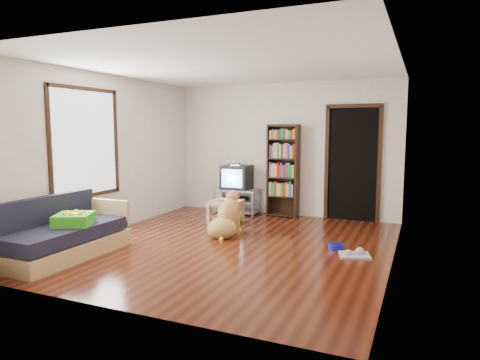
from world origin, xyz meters
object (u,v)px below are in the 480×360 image
at_px(coffee_table, 226,207).
at_px(crt_tv, 237,177).
at_px(grey_rag, 355,255).
at_px(dog_bowl, 336,246).
at_px(tv_stand, 237,200).
at_px(dog, 226,219).
at_px(green_cushion, 74,219).
at_px(bookshelf, 283,166).
at_px(laptop, 225,200).
at_px(sofa, 63,237).

bearing_deg(coffee_table, crt_tv, 99.99).
height_order(grey_rag, coffee_table, coffee_table).
relative_size(dog_bowl, tv_stand, 0.24).
distance_m(tv_stand, dog, 1.85).
xyz_separation_m(green_cushion, dog_bowl, (3.21, 1.69, -0.46)).
bearing_deg(bookshelf, dog_bowl, -53.97).
relative_size(laptop, crt_tv, 0.61).
bearing_deg(dog, crt_tv, 108.33).
distance_m(grey_rag, coffee_table, 2.81).
height_order(green_cushion, coffee_table, green_cushion).
relative_size(laptop, sofa, 0.20).
relative_size(tv_stand, dog, 0.99).
xyz_separation_m(tv_stand, dog, (0.59, -1.75, 0.00)).
height_order(coffee_table, dog, dog).
xyz_separation_m(tv_stand, bookshelf, (0.95, 0.09, 0.73)).
distance_m(grey_rag, tv_stand, 3.40).
relative_size(grey_rag, sofa, 0.22).
bearing_deg(sofa, dog, 50.27).
height_order(green_cushion, sofa, sofa).
bearing_deg(bookshelf, grey_rag, -52.00).
relative_size(green_cushion, tv_stand, 0.52).
distance_m(dog_bowl, tv_stand, 3.01).
relative_size(laptop, coffee_table, 0.64).
distance_m(dog_bowl, grey_rag, 0.39).
bearing_deg(sofa, bookshelf, 62.68).
bearing_deg(dog_bowl, tv_stand, 141.96).
distance_m(dog_bowl, sofa, 3.79).
bearing_deg(grey_rag, tv_stand, 141.75).
distance_m(green_cushion, bookshelf, 4.09).
xyz_separation_m(grey_rag, bookshelf, (-1.71, 2.19, 0.99)).
relative_size(crt_tv, coffee_table, 1.05).
height_order(dog_bowl, coffee_table, coffee_table).
distance_m(tv_stand, sofa, 3.76).
bearing_deg(sofa, laptop, 67.60).
bearing_deg(dog, grey_rag, -9.50).
distance_m(green_cushion, grey_rag, 3.83).
bearing_deg(dog, green_cushion, -128.74).
height_order(tv_stand, bookshelf, bookshelf).
distance_m(green_cushion, coffee_table, 2.87).
distance_m(dog_bowl, dog, 1.79).
bearing_deg(grey_rag, green_cushion, -157.65).
bearing_deg(green_cushion, tv_stand, 50.36).
distance_m(grey_rag, bookshelf, 2.95).
bearing_deg(coffee_table, dog, -64.13).
relative_size(green_cushion, dog_bowl, 2.12).
xyz_separation_m(laptop, crt_tv, (-0.16, 0.91, 0.33)).
bearing_deg(coffee_table, sofa, -112.18).
height_order(laptop, grey_rag, laptop).
height_order(laptop, dog_bowl, laptop).
xyz_separation_m(green_cushion, coffee_table, (1.01, 2.68, -0.22)).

